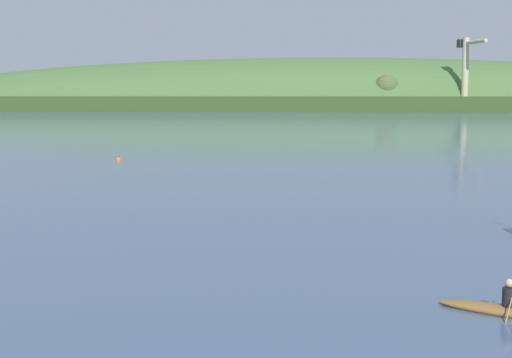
# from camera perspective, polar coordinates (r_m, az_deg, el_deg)

# --- Properties ---
(far_shoreline_hill) EXTENTS (440.69, 94.99, 38.68)m
(far_shoreline_hill) POSITION_cam_1_polar(r_m,az_deg,el_deg) (272.00, 5.09, 5.66)
(far_shoreline_hill) COLOR #314A21
(far_shoreline_hill) RESTS_ON ground
(dockside_crane) EXTENTS (6.99, 15.15, 23.81)m
(dockside_crane) POSITION_cam_1_polar(r_m,az_deg,el_deg) (243.59, 16.41, 7.96)
(dockside_crane) COLOR #4C4C51
(dockside_crane) RESTS_ON ground
(canoe_with_paddler) EXTENTS (3.42, 2.23, 1.02)m
(canoe_with_paddler) POSITION_cam_1_polar(r_m,az_deg,el_deg) (19.21, 19.51, -9.87)
(canoe_with_paddler) COLOR brown
(canoe_with_paddler) RESTS_ON ground
(mooring_buoy_midchannel) EXTENTS (0.48, 0.48, 0.56)m
(mooring_buoy_midchannel) POSITION_cam_1_polar(r_m,az_deg,el_deg) (60.99, -10.93, 1.49)
(mooring_buoy_midchannel) COLOR #EA5B19
(mooring_buoy_midchannel) RESTS_ON ground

